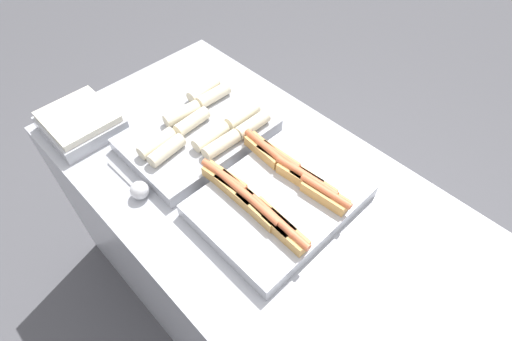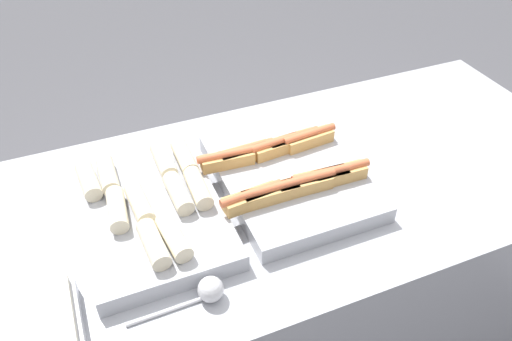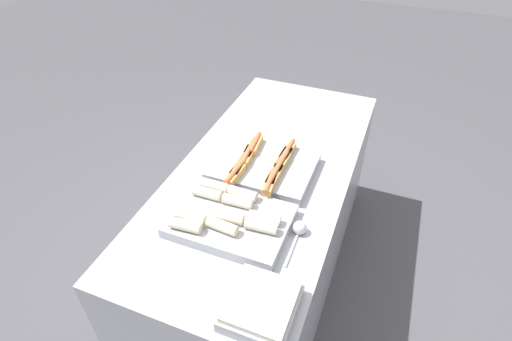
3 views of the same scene
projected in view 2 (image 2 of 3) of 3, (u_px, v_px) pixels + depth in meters
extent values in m
cube|color=#A8AAB2|center=(292.00, 275.00, 1.69)|extent=(1.83, 0.83, 0.85)
cube|color=#A8AAB2|center=(289.00, 177.00, 1.39)|extent=(0.37, 0.49, 0.05)
cube|color=tan|center=(271.00, 194.00, 1.27)|extent=(0.15, 0.04, 0.04)
cylinder|color=#D66B42|center=(271.00, 189.00, 1.26)|extent=(0.17, 0.02, 0.02)
cube|color=tan|center=(339.00, 175.00, 1.33)|extent=(0.15, 0.05, 0.04)
cylinder|color=#D66B42|center=(340.00, 169.00, 1.32)|extent=(0.17, 0.03, 0.02)
cube|color=tan|center=(292.00, 142.00, 1.44)|extent=(0.15, 0.05, 0.04)
cylinder|color=#D66B42|center=(292.00, 137.00, 1.43)|extent=(0.17, 0.03, 0.02)
cube|color=tan|center=(309.00, 140.00, 1.46)|extent=(0.15, 0.06, 0.04)
cylinder|color=#D66B42|center=(309.00, 134.00, 1.44)|extent=(0.17, 0.04, 0.02)
cube|color=tan|center=(277.00, 147.00, 1.43)|extent=(0.15, 0.06, 0.04)
cylinder|color=#D66B42|center=(278.00, 142.00, 1.41)|extent=(0.17, 0.04, 0.02)
cube|color=tan|center=(304.00, 185.00, 1.30)|extent=(0.15, 0.05, 0.04)
cylinder|color=#D66B42|center=(305.00, 179.00, 1.29)|extent=(0.17, 0.03, 0.02)
cube|color=tan|center=(227.00, 160.00, 1.38)|extent=(0.15, 0.05, 0.04)
cylinder|color=#D66B42|center=(227.00, 154.00, 1.37)|extent=(0.17, 0.03, 0.02)
cube|color=tan|center=(322.00, 179.00, 1.32)|extent=(0.15, 0.05, 0.04)
cylinder|color=#D66B42|center=(322.00, 173.00, 1.31)|extent=(0.17, 0.03, 0.02)
cube|color=tan|center=(245.00, 154.00, 1.40)|extent=(0.15, 0.05, 0.04)
cylinder|color=#D66B42|center=(245.00, 149.00, 1.39)|extent=(0.17, 0.03, 0.02)
cube|color=tan|center=(251.00, 199.00, 1.26)|extent=(0.15, 0.06, 0.04)
cylinder|color=#D66B42|center=(251.00, 193.00, 1.25)|extent=(0.17, 0.04, 0.02)
cube|color=#A8AAB2|center=(151.00, 214.00, 1.28)|extent=(0.35, 0.49, 0.05)
cylinder|color=beige|center=(108.00, 175.00, 1.33)|extent=(0.05, 0.13, 0.05)
cylinder|color=beige|center=(198.00, 189.00, 1.28)|extent=(0.05, 0.13, 0.05)
cylinder|color=beige|center=(178.00, 192.00, 1.27)|extent=(0.05, 0.13, 0.05)
cylinder|color=beige|center=(117.00, 209.00, 1.23)|extent=(0.06, 0.13, 0.05)
cylinder|color=beige|center=(184.00, 157.00, 1.38)|extent=(0.05, 0.13, 0.05)
cylinder|color=beige|center=(140.00, 204.00, 1.24)|extent=(0.05, 0.13, 0.05)
cylinder|color=beige|center=(88.00, 180.00, 1.31)|extent=(0.06, 0.13, 0.05)
cylinder|color=beige|center=(164.00, 160.00, 1.37)|extent=(0.05, 0.13, 0.05)
cylinder|color=beige|center=(154.00, 244.00, 1.14)|extent=(0.05, 0.13, 0.05)
cylinder|color=beige|center=(174.00, 237.00, 1.15)|extent=(0.06, 0.14, 0.05)
cube|color=silver|center=(12.00, 336.00, 0.97)|extent=(0.23, 0.22, 0.02)
cylinder|color=silver|center=(169.00, 310.00, 1.08)|extent=(0.19, 0.01, 0.01)
sphere|color=silver|center=(211.00, 289.00, 1.09)|extent=(0.06, 0.06, 0.06)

